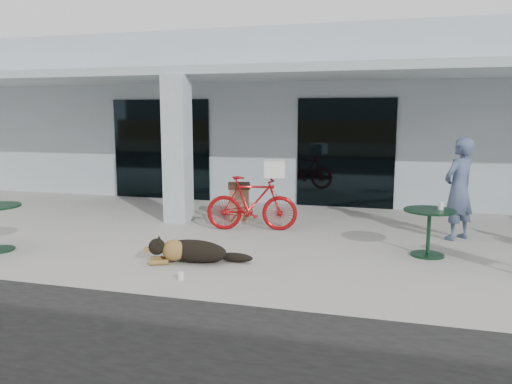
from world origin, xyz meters
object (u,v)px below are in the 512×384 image
(dog, at_px, (194,250))
(cafe_table_far, at_px, (428,233))
(trash_receptacle, at_px, (239,202))
(bicycle, at_px, (252,203))
(person, at_px, (459,189))

(dog, relative_size, cafe_table_far, 1.51)
(trash_receptacle, bearing_deg, bicycle, -58.51)
(person, bearing_deg, trash_receptacle, -54.69)
(bicycle, distance_m, person, 3.90)
(cafe_table_far, height_order, person, person)
(bicycle, height_order, trash_receptacle, bicycle)
(trash_receptacle, bearing_deg, cafe_table_far, -26.32)
(dog, height_order, cafe_table_far, cafe_table_far)
(bicycle, bearing_deg, person, -97.62)
(dog, xyz_separation_m, cafe_table_far, (3.56, 1.37, 0.18))
(person, bearing_deg, dog, -14.08)
(bicycle, relative_size, dog, 1.46)
(bicycle, distance_m, cafe_table_far, 3.44)
(bicycle, bearing_deg, cafe_table_far, -118.97)
(cafe_table_far, distance_m, person, 1.53)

